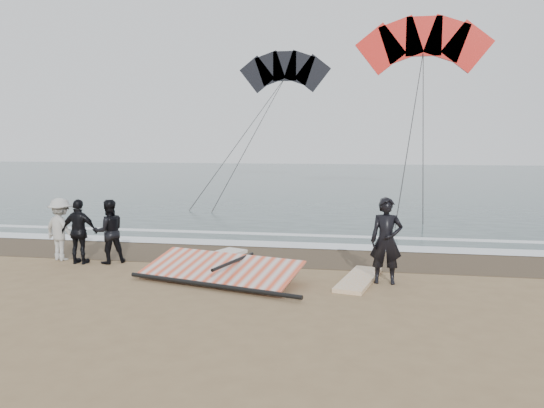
{
  "coord_description": "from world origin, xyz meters",
  "views": [
    {
      "loc": [
        2.53,
        -9.53,
        3.14
      ],
      "look_at": [
        0.34,
        3.0,
        1.6
      ],
      "focal_mm": 35.0,
      "sensor_mm": 36.0,
      "label": 1
    }
  ],
  "objects_px": {
    "man_main": "(386,241)",
    "board_white": "(359,279)",
    "board_cream": "(210,258)",
    "sail_rig": "(220,271)"
  },
  "relations": [
    {
      "from": "man_main",
      "to": "board_white",
      "type": "height_order",
      "value": "man_main"
    },
    {
      "from": "board_white",
      "to": "board_cream",
      "type": "bearing_deg",
      "value": 171.6
    },
    {
      "from": "sail_rig",
      "to": "man_main",
      "type": "bearing_deg",
      "value": 4.48
    },
    {
      "from": "man_main",
      "to": "board_white",
      "type": "xyz_separation_m",
      "value": [
        -0.58,
        0.05,
        -0.91
      ]
    },
    {
      "from": "board_white",
      "to": "sail_rig",
      "type": "relative_size",
      "value": 0.55
    },
    {
      "from": "man_main",
      "to": "board_cream",
      "type": "height_order",
      "value": "man_main"
    },
    {
      "from": "board_white",
      "to": "sail_rig",
      "type": "height_order",
      "value": "sail_rig"
    },
    {
      "from": "man_main",
      "to": "board_cream",
      "type": "relative_size",
      "value": 0.78
    },
    {
      "from": "board_white",
      "to": "sail_rig",
      "type": "bearing_deg",
      "value": -161.38
    },
    {
      "from": "man_main",
      "to": "sail_rig",
      "type": "height_order",
      "value": "man_main"
    }
  ]
}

